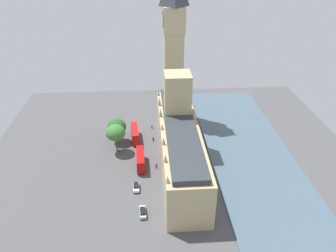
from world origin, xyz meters
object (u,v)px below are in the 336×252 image
(car_white_kerbside, at_px, (136,187))
(plane_tree_by_river_gate, at_px, (117,127))
(double_decker_bus_corner, at_px, (135,133))
(street_lamp_near_tower, at_px, (119,143))
(pedestrian_far_end, at_px, (153,139))
(pedestrian_opposite_hall, at_px, (156,166))
(plane_tree_midblock, at_px, (116,133))
(street_lamp_slot_10, at_px, (120,127))
(double_decker_bus_under_trees, at_px, (140,159))
(parliament_building, at_px, (179,140))
(clock_tower, at_px, (174,43))
(car_silver_trailing, at_px, (143,212))
(pedestrian_leading, at_px, (152,127))

(car_white_kerbside, xyz_separation_m, plane_tree_by_river_gate, (7.20, -27.66, 5.29))
(double_decker_bus_corner, distance_m, street_lamp_near_tower, 10.36)
(car_white_kerbside, xyz_separation_m, pedestrian_far_end, (-5.90, -27.03, -0.12))
(pedestrian_opposite_hall, height_order, pedestrian_far_end, pedestrian_far_end)
(plane_tree_midblock, bearing_deg, pedestrian_opposite_hall, 141.86)
(street_lamp_slot_10, bearing_deg, car_white_kerbside, 101.81)
(double_decker_bus_corner, bearing_deg, pedestrian_far_end, 163.35)
(double_decker_bus_under_trees, height_order, pedestrian_far_end, double_decker_bus_under_trees)
(parliament_building, relative_size, street_lamp_near_tower, 9.29)
(clock_tower, bearing_deg, pedestrian_far_end, 64.05)
(car_silver_trailing, bearing_deg, car_white_kerbside, 96.64)
(car_silver_trailing, bearing_deg, street_lamp_near_tower, 101.28)
(double_decker_bus_under_trees, bearing_deg, car_white_kerbside, 81.71)
(pedestrian_opposite_hall, relative_size, plane_tree_midblock, 0.15)
(clock_tower, height_order, plane_tree_by_river_gate, clock_tower)
(plane_tree_midblock, bearing_deg, double_decker_bus_corner, -129.49)
(car_silver_trailing, height_order, plane_tree_by_river_gate, plane_tree_by_river_gate)
(parliament_building, height_order, street_lamp_slot_10, parliament_building)
(plane_tree_midblock, bearing_deg, parliament_building, 159.29)
(pedestrian_far_end, relative_size, plane_tree_by_river_gate, 0.19)
(plane_tree_by_river_gate, bearing_deg, pedestrian_leading, -145.08)
(car_white_kerbside, bearing_deg, double_decker_bus_under_trees, -98.16)
(car_silver_trailing, xyz_separation_m, street_lamp_slot_10, (8.27, -40.90, 3.69))
(parliament_building, relative_size, street_lamp_slot_10, 8.74)
(double_decker_bus_under_trees, relative_size, street_lamp_slot_10, 1.60)
(plane_tree_by_river_gate, height_order, street_lamp_slot_10, plane_tree_by_river_gate)
(clock_tower, xyz_separation_m, double_decker_bus_under_trees, (13.48, 33.66, -28.89))
(double_decker_bus_corner, xyz_separation_m, double_decker_bus_under_trees, (-2.16, 16.84, 0.00))
(pedestrian_leading, bearing_deg, street_lamp_slot_10, 160.83)
(double_decker_bus_under_trees, relative_size, plane_tree_midblock, 1.01)
(pedestrian_far_end, height_order, street_lamp_near_tower, street_lamp_near_tower)
(pedestrian_opposite_hall, xyz_separation_m, street_lamp_slot_10, (12.73, -19.92, 3.87))
(street_lamp_slot_10, bearing_deg, plane_tree_by_river_gate, 71.49)
(car_silver_trailing, bearing_deg, parliament_building, 58.93)
(street_lamp_slot_10, bearing_deg, plane_tree_midblock, 85.43)
(street_lamp_near_tower, bearing_deg, plane_tree_midblock, -52.77)
(car_white_kerbside, relative_size, plane_tree_by_river_gate, 0.48)
(parliament_building, relative_size, plane_tree_by_river_gate, 6.36)
(plane_tree_midblock, bearing_deg, car_white_kerbside, 108.68)
(car_white_kerbside, relative_size, street_lamp_slot_10, 0.66)
(parliament_building, xyz_separation_m, double_decker_bus_corner, (14.98, -15.57, -6.03))
(double_decker_bus_corner, distance_m, pedestrian_leading, 10.60)
(plane_tree_midblock, bearing_deg, street_lamp_slot_10, -94.57)
(car_silver_trailing, bearing_deg, pedestrian_far_end, 80.30)
(parliament_building, xyz_separation_m, plane_tree_midblock, (21.21, -8.02, -1.04))
(parliament_building, xyz_separation_m, double_decker_bus_under_trees, (12.83, 1.27, -6.03))
(pedestrian_leading, xyz_separation_m, plane_tree_by_river_gate, (12.85, 8.97, 5.48))
(double_decker_bus_under_trees, distance_m, pedestrian_opposite_hall, 5.60)
(parliament_building, distance_m, pedestrian_opposite_hall, 11.38)
(double_decker_bus_corner, height_order, car_silver_trailing, double_decker_bus_corner)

